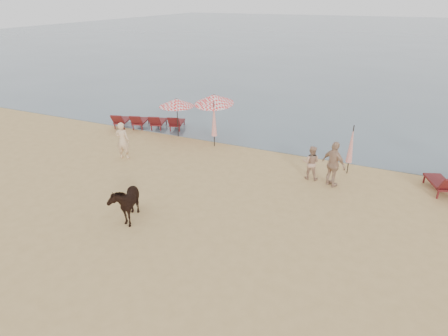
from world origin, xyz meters
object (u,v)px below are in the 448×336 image
object	(u,v)px
cow	(126,201)
beachgoer_right_b	(334,164)
lounger_cluster_left	(148,121)
beachgoer_left	(123,140)
beachgoer_right_a	(311,163)
umbrella_open_left_a	(177,102)
umbrella_open_left_b	(214,99)
umbrella_closed_left	(214,119)
umbrella_closed_right	(351,144)

from	to	relation	value
cow	beachgoer_right_b	world-z (taller)	beachgoer_right_b
lounger_cluster_left	cow	xyz separation A→B (m)	(4.99, -8.62, 0.27)
beachgoer_left	beachgoer_right_a	world-z (taller)	beachgoer_left
umbrella_open_left_a	beachgoer_left	bearing A→B (deg)	-118.19
beachgoer_left	umbrella_open_left_b	bearing A→B (deg)	-140.81
umbrella_open_left_a	umbrella_closed_left	world-z (taller)	umbrella_closed_left
umbrella_open_left_b	beachgoer_left	bearing A→B (deg)	-137.26
umbrella_open_left_b	umbrella_closed_right	world-z (taller)	umbrella_open_left_b
lounger_cluster_left	umbrella_open_left_b	size ratio (longest dim) A/B	1.65
beachgoer_right_a	beachgoer_right_b	world-z (taller)	beachgoer_right_b
umbrella_closed_left	beachgoer_right_b	xyz separation A→B (m)	(6.40, -2.07, -0.51)
umbrella_closed_left	beachgoer_left	world-z (taller)	umbrella_closed_left
cow	beachgoer_right_b	size ratio (longest dim) A/B	0.87
cow	beachgoer_right_a	xyz separation A→B (m)	(5.26, 5.84, 0.04)
lounger_cluster_left	umbrella_open_left_b	bearing A→B (deg)	-19.51
umbrella_open_left_b	beachgoer_right_a	world-z (taller)	umbrella_open_left_b
lounger_cluster_left	cow	size ratio (longest dim) A/B	2.58
umbrella_closed_left	beachgoer_right_b	distance (m)	6.75
beachgoer_left	beachgoer_right_b	bearing A→B (deg)	172.48
cow	beachgoer_right_b	xyz separation A→B (m)	(6.23, 5.54, 0.26)
cow	beachgoer_right_a	world-z (taller)	beachgoer_right_a
cow	beachgoer_left	bearing A→B (deg)	106.39
umbrella_closed_right	beachgoer_left	bearing A→B (deg)	-165.42
lounger_cluster_left	cow	bearing A→B (deg)	-76.66
umbrella_open_left_b	beachgoer_left	size ratio (longest dim) A/B	1.46
beachgoer_right_a	cow	bearing A→B (deg)	43.97
cow	umbrella_open_left_b	bearing A→B (deg)	71.35
umbrella_open_left_b	umbrella_closed_left	bearing A→B (deg)	-75.08
umbrella_open_left_a	umbrella_open_left_b	world-z (taller)	umbrella_open_left_b
lounger_cluster_left	umbrella_closed_left	distance (m)	5.03
umbrella_closed_left	beachgoer_right_a	bearing A→B (deg)	-18.06
beachgoer_left	umbrella_closed_right	bearing A→B (deg)	-179.61
umbrella_open_left_b	umbrella_closed_right	xyz separation A→B (m)	(7.24, -1.35, -0.91)
umbrella_closed_left	beachgoer_right_b	world-z (taller)	umbrella_closed_left
umbrella_closed_left	beachgoer_right_a	size ratio (longest dim) A/B	1.60
umbrella_open_left_b	beachgoer_right_b	size ratio (longest dim) A/B	1.36
beachgoer_left	beachgoer_right_b	size ratio (longest dim) A/B	0.93
umbrella_open_left_b	beachgoer_left	world-z (taller)	umbrella_open_left_b
beachgoer_left	beachgoer_right_a	bearing A→B (deg)	175.16
umbrella_open_left_b	beachgoer_right_a	bearing A→B (deg)	-34.47
umbrella_open_left_b	beachgoer_right_a	xyz separation A→B (m)	(5.81, -2.56, -1.54)
umbrella_closed_right	beachgoer_right_b	bearing A→B (deg)	-106.79
lounger_cluster_left	umbrella_closed_left	world-z (taller)	umbrella_closed_left
umbrella_open_left_a	beachgoer_right_b	size ratio (longest dim) A/B	1.12
beachgoer_right_b	umbrella_open_left_a	bearing A→B (deg)	14.79
lounger_cluster_left	umbrella_open_left_a	distance (m)	2.81
lounger_cluster_left	beachgoer_right_b	distance (m)	11.65
lounger_cluster_left	umbrella_closed_right	bearing A→B (deg)	-24.38
umbrella_closed_left	beachgoer_right_a	distance (m)	5.76
umbrella_open_left_a	beachgoer_right_a	world-z (taller)	umbrella_open_left_a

